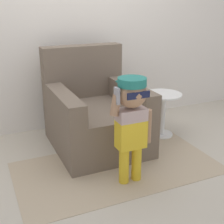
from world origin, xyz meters
name	(u,v)px	position (x,y,z in m)	size (l,w,h in m)	color
ground_plane	(100,145)	(0.00, 0.00, 0.00)	(10.00, 10.00, 0.00)	#BCB29E
wall_back	(75,18)	(0.00, 0.75, 1.30)	(10.00, 0.05, 2.60)	silver
armchair	(95,115)	(-0.03, 0.06, 0.34)	(0.90, 1.04, 1.03)	#6B5B4C
person_child	(132,115)	(-0.02, -0.76, 0.62)	(0.38, 0.29, 0.93)	gold
side_table	(162,110)	(0.76, -0.03, 0.31)	(0.42, 0.42, 0.51)	white
rug	(118,167)	(-0.03, -0.51, 0.00)	(1.90, 1.02, 0.01)	tan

